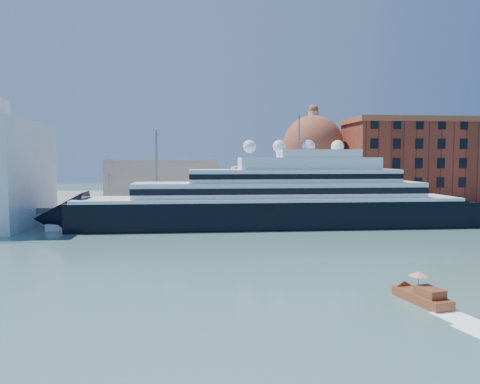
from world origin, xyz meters
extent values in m
plane|color=#3C675F|center=(0.00, 0.00, 0.00)|extent=(400.00, 400.00, 0.00)
cube|color=gray|center=(0.00, 34.00, 1.25)|extent=(180.00, 10.00, 2.50)
cube|color=slate|center=(0.00, 75.00, 1.00)|extent=(260.00, 72.00, 2.00)
cube|color=slate|center=(0.00, 29.50, 3.10)|extent=(180.00, 0.10, 1.20)
cube|color=black|center=(3.84, 23.00, 2.26)|extent=(80.27, 12.35, 6.69)
cone|color=black|center=(-38.35, 23.00, 2.26)|extent=(10.29, 12.35, 12.35)
cube|color=black|center=(43.97, 23.00, 2.06)|extent=(6.17, 11.32, 6.17)
cube|color=white|center=(3.84, 23.00, 5.87)|extent=(78.21, 12.55, 0.62)
cube|color=white|center=(5.90, 23.00, 7.72)|extent=(59.68, 10.29, 3.09)
cube|color=black|center=(5.90, 17.85, 7.72)|extent=(59.68, 0.15, 1.23)
cube|color=white|center=(8.98, 23.00, 10.60)|extent=(43.22, 9.26, 2.68)
cube|color=white|center=(12.07, 23.00, 13.17)|extent=(28.81, 8.23, 2.47)
cube|color=white|center=(14.13, 23.00, 15.23)|extent=(16.46, 7.20, 1.65)
cylinder|color=slate|center=(10.01, 23.00, 19.55)|extent=(0.31, 0.31, 7.20)
sphere|color=white|center=(-0.28, 23.00, 16.67)|extent=(2.68, 2.68, 2.68)
sphere|color=white|center=(5.90, 23.00, 16.67)|extent=(2.68, 2.68, 2.68)
sphere|color=white|center=(12.07, 23.00, 16.67)|extent=(2.68, 2.68, 2.68)
sphere|color=white|center=(18.24, 23.00, 16.67)|extent=(2.68, 2.68, 2.68)
cube|color=white|center=(-34.57, 21.66, 0.58)|extent=(12.15, 5.71, 1.56)
cube|color=white|center=(-32.65, 21.34, 1.85)|extent=(4.23, 3.02, 1.17)
cube|color=maroon|center=(10.62, -29.48, 0.38)|extent=(3.52, 6.89, 1.10)
cube|color=maroon|center=(10.85, -30.55, 1.32)|extent=(2.29, 3.05, 0.88)
cylinder|color=slate|center=(10.50, -28.94, 1.75)|extent=(0.07, 0.07, 1.75)
cone|color=red|center=(10.50, -28.94, 2.74)|extent=(1.97, 1.97, 0.44)
cube|color=maroon|center=(52.00, 52.00, 13.00)|extent=(42.00, 18.00, 22.00)
cube|color=brown|center=(52.00, 52.00, 24.50)|extent=(43.00, 19.00, 1.50)
cylinder|color=beige|center=(22.00, 58.00, 9.00)|extent=(18.00, 18.00, 14.00)
sphere|color=brown|center=(22.00, 58.00, 18.00)|extent=(17.00, 17.00, 17.00)
cylinder|color=beige|center=(22.00, 58.00, 26.00)|extent=(3.00, 3.00, 3.00)
cube|color=beige|center=(8.00, 56.00, 7.00)|extent=(18.00, 14.00, 10.00)
cube|color=beige|center=(-20.00, 58.00, 8.00)|extent=(30.00, 16.00, 12.00)
cylinder|color=slate|center=(-30.00, 31.00, 6.50)|extent=(0.24, 0.24, 8.00)
cube|color=slate|center=(-30.00, 31.00, 10.60)|extent=(0.80, 0.30, 0.25)
cylinder|color=slate|center=(0.00, 31.00, 6.50)|extent=(0.24, 0.24, 8.00)
cube|color=slate|center=(0.00, 31.00, 10.60)|extent=(0.80, 0.30, 0.25)
cylinder|color=slate|center=(30.00, 31.00, 6.50)|extent=(0.24, 0.24, 8.00)
cube|color=slate|center=(30.00, 31.00, 10.60)|extent=(0.80, 0.30, 0.25)
cylinder|color=slate|center=(-20.00, 33.00, 11.50)|extent=(0.50, 0.50, 18.00)
camera|label=1|loc=(-11.51, -72.59, 14.08)|focal=35.00mm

